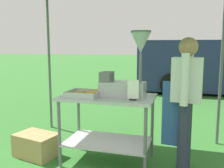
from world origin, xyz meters
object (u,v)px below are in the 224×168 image
object	(u,v)px
donut_cart	(108,114)
supply_crate	(37,145)
vendor	(186,98)
donut_fryer	(127,73)
donut_tray	(85,94)
menu_sign	(133,92)

from	to	relation	value
donut_cart	supply_crate	size ratio (longest dim) A/B	1.86
donut_cart	vendor	world-z (taller)	vendor
donut_cart	donut_fryer	distance (m)	0.58
donut_tray	menu_sign	bearing A→B (deg)	-4.28
donut_tray	supply_crate	distance (m)	1.06
donut_cart	menu_sign	size ratio (longest dim) A/B	4.88
vendor	donut_cart	bearing A→B (deg)	-175.99
donut_tray	vendor	bearing A→B (deg)	8.72
menu_sign	vendor	size ratio (longest dim) A/B	0.15
donut_cart	vendor	size ratio (longest dim) A/B	0.73
donut_tray	vendor	distance (m)	1.23
donut_cart	donut_tray	xyz separation A→B (m)	(-0.26, -0.12, 0.26)
donut_tray	supply_crate	size ratio (longest dim) A/B	0.63
vendor	menu_sign	bearing A→B (deg)	-158.40
donut_cart	menu_sign	bearing A→B (deg)	-24.65
donut_cart	supply_crate	world-z (taller)	donut_cart
menu_sign	vendor	world-z (taller)	vendor
donut_fryer	supply_crate	xyz separation A→B (m)	(-1.24, -0.14, -1.02)
donut_fryer	menu_sign	size ratio (longest dim) A/B	3.37
donut_fryer	vendor	world-z (taller)	donut_fryer
donut_cart	supply_crate	distance (m)	1.12
vendor	supply_crate	bearing A→B (deg)	-175.22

